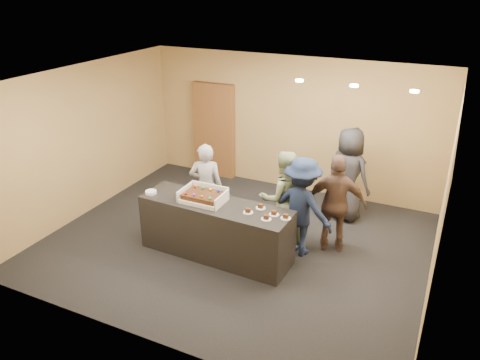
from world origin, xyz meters
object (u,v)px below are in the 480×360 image
(sheet_cake, at_px, (203,195))
(person_sage_man, at_px, (283,198))
(cake_box, at_px, (204,198))
(plate_stack, at_px, (151,192))
(person_server_grey, at_px, (206,187))
(person_dark_suit, at_px, (348,174))
(serving_counter, at_px, (216,230))
(person_navy_man, at_px, (302,207))
(person_brown_extra, at_px, (336,204))
(storage_cabinet, at_px, (214,130))

(sheet_cake, relative_size, person_sage_man, 0.36)
(cake_box, xyz_separation_m, person_sage_man, (0.99, 0.80, -0.15))
(plate_stack, relative_size, person_sage_man, 0.11)
(person_server_grey, distance_m, person_dark_suit, 2.52)
(serving_counter, distance_m, person_server_grey, 0.97)
(cake_box, height_order, person_navy_man, person_navy_man)
(person_sage_man, height_order, person_dark_suit, person_dark_suit)
(person_sage_man, height_order, person_brown_extra, person_brown_extra)
(plate_stack, bearing_deg, storage_cabinet, 98.86)
(sheet_cake, distance_m, person_server_grey, 0.84)
(person_navy_man, bearing_deg, person_dark_suit, -90.89)
(storage_cabinet, height_order, person_navy_man, storage_cabinet)
(plate_stack, distance_m, person_server_grey, 1.00)
(serving_counter, relative_size, cake_box, 3.58)
(cake_box, distance_m, person_dark_suit, 2.72)
(serving_counter, bearing_deg, person_brown_extra, 32.94)
(plate_stack, xyz_separation_m, person_sage_man, (1.88, 0.94, -0.12))
(serving_counter, distance_m, person_dark_suit, 2.64)
(serving_counter, bearing_deg, person_navy_man, 31.11)
(plate_stack, height_order, person_brown_extra, person_brown_extra)
(storage_cabinet, xyz_separation_m, sheet_cake, (1.35, -2.87, -0.02))
(sheet_cake, bearing_deg, person_sage_man, 39.70)
(plate_stack, bearing_deg, person_navy_man, 18.58)
(cake_box, height_order, person_brown_extra, person_brown_extra)
(plate_stack, relative_size, person_dark_suit, 0.10)
(person_brown_extra, bearing_deg, sheet_cake, 14.35)
(sheet_cake, relative_size, plate_stack, 3.22)
(plate_stack, distance_m, person_brown_extra, 2.92)
(serving_counter, height_order, cake_box, cake_box)
(storage_cabinet, bearing_deg, cake_box, -64.62)
(storage_cabinet, bearing_deg, person_server_grey, -65.16)
(cake_box, bearing_deg, sheet_cake, -90.91)
(plate_stack, bearing_deg, serving_counter, 6.00)
(serving_counter, bearing_deg, person_server_grey, 130.08)
(person_brown_extra, bearing_deg, cake_box, 13.74)
(storage_cabinet, bearing_deg, person_sage_man, -41.11)
(serving_counter, bearing_deg, storage_cabinet, 120.67)
(person_brown_extra, height_order, person_dark_suit, person_dark_suit)
(person_sage_man, bearing_deg, cake_box, 1.66)
(cake_box, xyz_separation_m, person_dark_suit, (1.74, 2.09, -0.09))
(person_brown_extra, bearing_deg, plate_stack, 8.23)
(sheet_cake, xyz_separation_m, person_dark_suit, (1.74, 2.12, -0.15))
(cake_box, height_order, person_server_grey, person_server_grey)
(cake_box, xyz_separation_m, person_server_grey, (-0.36, 0.70, -0.17))
(cake_box, bearing_deg, person_server_grey, 117.03)
(storage_cabinet, distance_m, person_navy_man, 3.53)
(plate_stack, relative_size, person_brown_extra, 0.11)
(sheet_cake, bearing_deg, person_navy_man, 25.13)
(storage_cabinet, bearing_deg, person_dark_suit, -13.79)
(person_server_grey, xyz_separation_m, person_brown_extra, (2.19, 0.24, 0.04))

